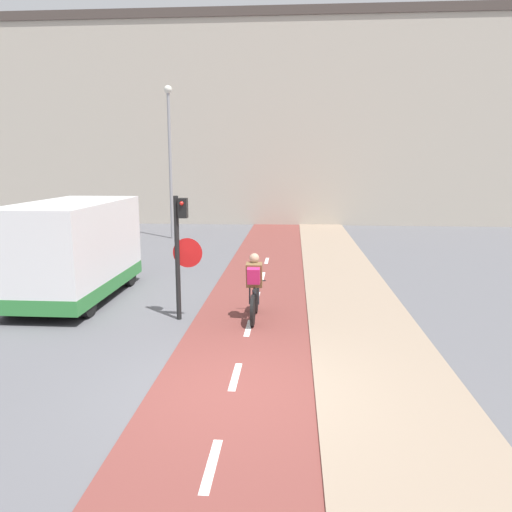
# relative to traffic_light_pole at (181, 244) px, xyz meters

# --- Properties ---
(ground_plane) EXTENTS (120.00, 120.00, 0.00)m
(ground_plane) POSITION_rel_traffic_light_pole_xyz_m (1.57, -3.56, -1.77)
(ground_plane) COLOR #5B5B60
(bike_lane) EXTENTS (2.61, 60.00, 0.02)m
(bike_lane) POSITION_rel_traffic_light_pole_xyz_m (1.57, -3.56, -1.76)
(bike_lane) COLOR brown
(bike_lane) RESTS_ON ground_plane
(sidewalk_strip) EXTENTS (2.40, 60.00, 0.05)m
(sidewalk_strip) POSITION_rel_traffic_light_pole_xyz_m (4.07, -3.56, -1.74)
(sidewalk_strip) COLOR gray
(sidewalk_strip) RESTS_ON ground_plane
(building_row_background) EXTENTS (60.00, 5.20, 11.76)m
(building_row_background) POSITION_rel_traffic_light_pole_xyz_m (1.57, 20.18, 4.12)
(building_row_background) COLOR #B2A899
(building_row_background) RESTS_ON ground_plane
(traffic_light_pole) EXTENTS (0.67, 0.25, 2.84)m
(traffic_light_pole) POSITION_rel_traffic_light_pole_xyz_m (0.00, 0.00, 0.00)
(traffic_light_pole) COLOR black
(traffic_light_pole) RESTS_ON ground_plane
(street_lamp_far) EXTENTS (0.36, 0.36, 6.96)m
(street_lamp_far) POSITION_rel_traffic_light_pole_xyz_m (-3.19, 12.21, 2.47)
(street_lamp_far) COLOR gray
(street_lamp_far) RESTS_ON ground_plane
(cyclist_near) EXTENTS (0.46, 1.72, 1.55)m
(cyclist_near) POSITION_rel_traffic_light_pole_xyz_m (1.64, 0.08, -1.04)
(cyclist_near) COLOR black
(cyclist_near) RESTS_ON ground_plane
(van) EXTENTS (2.13, 4.66, 2.56)m
(van) POSITION_rel_traffic_light_pole_xyz_m (-3.20, 1.53, -0.51)
(van) COLOR white
(van) RESTS_ON ground_plane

